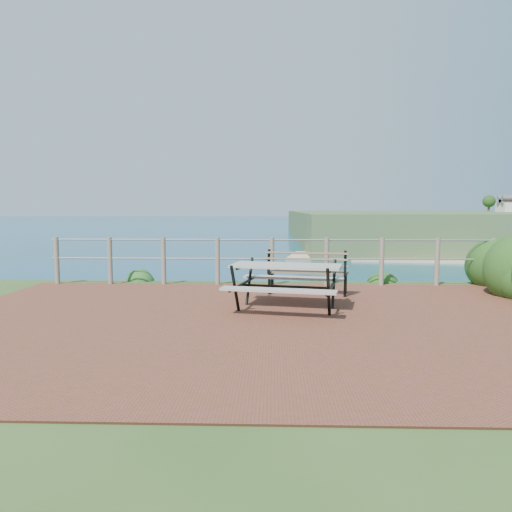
% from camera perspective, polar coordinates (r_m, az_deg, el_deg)
% --- Properties ---
extents(ground, '(10.00, 7.00, 0.12)m').
position_cam_1_polar(ground, '(7.29, 1.78, -7.48)').
color(ground, brown).
rests_on(ground, ground).
extents(ocean, '(1200.00, 1200.00, 0.00)m').
position_cam_1_polar(ocean, '(207.11, 1.88, 5.06)').
color(ocean, '#12666E').
rests_on(ocean, ground).
extents(safety_railing, '(9.40, 0.10, 1.00)m').
position_cam_1_polar(safety_railing, '(10.51, 1.82, -0.31)').
color(safety_railing, '#6B5B4C').
rests_on(safety_railing, ground).
extents(picnic_table, '(1.83, 1.47, 0.73)m').
position_cam_1_polar(picnic_table, '(7.95, 3.46, -2.99)').
color(picnic_table, gray).
rests_on(picnic_table, ground).
extents(park_bench, '(1.56, 0.65, 0.86)m').
position_cam_1_polar(park_bench, '(9.40, 5.93, -1.07)').
color(park_bench, brown).
rests_on(park_bench, ground).
extents(shrub_lip_west, '(0.67, 0.67, 0.37)m').
position_cam_1_polar(shrub_lip_west, '(11.61, -13.04, -2.74)').
color(shrub_lip_west, '#1B481B').
rests_on(shrub_lip_west, ground).
extents(shrub_lip_east, '(0.71, 0.71, 0.43)m').
position_cam_1_polar(shrub_lip_east, '(11.51, 14.08, -2.84)').
color(shrub_lip_east, '#143D13').
rests_on(shrub_lip_east, ground).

